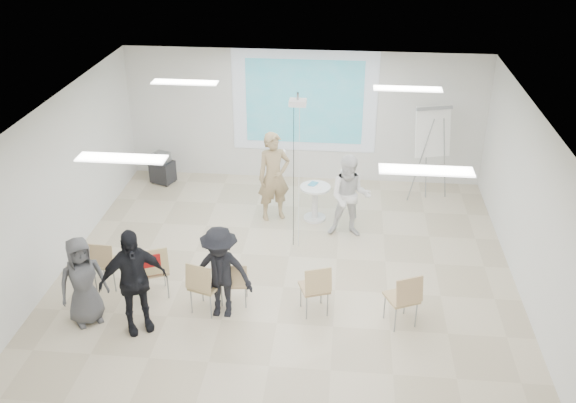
# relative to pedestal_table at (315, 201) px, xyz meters

# --- Properties ---
(floor) EXTENTS (8.00, 9.00, 0.10)m
(floor) POSITION_rel_pedestal_table_xyz_m (-0.38, -2.50, -0.48)
(floor) COLOR beige
(floor) RESTS_ON ground
(ceiling) EXTENTS (8.00, 9.00, 0.10)m
(ceiling) POSITION_rel_pedestal_table_xyz_m (-0.38, -2.50, 2.62)
(ceiling) COLOR white
(ceiling) RESTS_ON wall_back
(wall_back) EXTENTS (8.00, 0.10, 3.00)m
(wall_back) POSITION_rel_pedestal_table_xyz_m (-0.38, 2.05, 1.07)
(wall_back) COLOR silver
(wall_back) RESTS_ON floor
(wall_left) EXTENTS (0.10, 9.00, 3.00)m
(wall_left) POSITION_rel_pedestal_table_xyz_m (-4.43, -2.50, 1.07)
(wall_left) COLOR silver
(wall_left) RESTS_ON floor
(wall_right) EXTENTS (0.10, 9.00, 3.00)m
(wall_right) POSITION_rel_pedestal_table_xyz_m (3.67, -2.50, 1.07)
(wall_right) COLOR silver
(wall_right) RESTS_ON floor
(projection_halo) EXTENTS (3.20, 0.01, 2.30)m
(projection_halo) POSITION_rel_pedestal_table_xyz_m (-0.38, 1.99, 1.42)
(projection_halo) COLOR silver
(projection_halo) RESTS_ON wall_back
(projection_image) EXTENTS (2.60, 0.01, 1.90)m
(projection_image) POSITION_rel_pedestal_table_xyz_m (-0.38, 1.97, 1.42)
(projection_image) COLOR teal
(projection_image) RESTS_ON wall_back
(pedestal_table) EXTENTS (0.82, 0.82, 0.77)m
(pedestal_table) POSITION_rel_pedestal_table_xyz_m (0.00, 0.00, 0.00)
(pedestal_table) COLOR silver
(pedestal_table) RESTS_ON floor
(player_left) EXTENTS (0.91, 0.79, 2.10)m
(player_left) POSITION_rel_pedestal_table_xyz_m (-0.84, -0.01, 0.62)
(player_left) COLOR tan
(player_left) RESTS_ON floor
(player_right) EXTENTS (0.90, 0.73, 1.85)m
(player_right) POSITION_rel_pedestal_table_xyz_m (0.70, -0.57, 0.50)
(player_right) COLOR white
(player_right) RESTS_ON floor
(controller_left) EXTENTS (0.09, 0.14, 0.04)m
(controller_left) POSITION_rel_pedestal_table_xyz_m (-0.66, 0.24, 0.96)
(controller_left) COLOR white
(controller_left) RESTS_ON player_left
(controller_right) EXTENTS (0.04, 0.12, 0.04)m
(controller_right) POSITION_rel_pedestal_table_xyz_m (0.52, -0.32, 0.82)
(controller_right) COLOR white
(controller_right) RESTS_ON player_right
(chair_far_left) EXTENTS (0.45, 0.48, 0.91)m
(chair_far_left) POSITION_rel_pedestal_table_xyz_m (-3.38, -2.80, 0.11)
(chair_far_left) COLOR tan
(chair_far_left) RESTS_ON floor
(chair_left_mid) EXTENTS (0.62, 0.64, 0.98)m
(chair_left_mid) POSITION_rel_pedestal_table_xyz_m (-2.47, -2.98, 0.16)
(chair_left_mid) COLOR tan
(chair_left_mid) RESTS_ON floor
(chair_left_inner) EXTENTS (0.56, 0.59, 0.95)m
(chair_left_inner) POSITION_rel_pedestal_table_xyz_m (-1.58, -3.33, 0.13)
(chair_left_inner) COLOR tan
(chair_left_inner) RESTS_ON floor
(chair_center) EXTENTS (0.42, 0.45, 0.82)m
(chair_center) POSITION_rel_pedestal_table_xyz_m (-1.10, -3.08, 0.06)
(chair_center) COLOR tan
(chair_center) RESTS_ON floor
(chair_right_inner) EXTENTS (0.56, 0.58, 0.92)m
(chair_right_inner) POSITION_rel_pedestal_table_xyz_m (0.21, -3.20, 0.12)
(chair_right_inner) COLOR tan
(chair_right_inner) RESTS_ON floor
(chair_right_far) EXTENTS (0.61, 0.63, 0.96)m
(chair_right_far) POSITION_rel_pedestal_table_xyz_m (1.58, -3.36, 0.14)
(chair_right_far) COLOR tan
(chair_right_far) RESTS_ON floor
(red_jacket) EXTENTS (0.39, 0.24, 0.37)m
(red_jacket) POSITION_rel_pedestal_table_xyz_m (-2.51, -3.13, 0.29)
(red_jacket) COLOR #AF1715
(red_jacket) RESTS_ON chair_left_mid
(laptop) EXTENTS (0.41, 0.35, 0.03)m
(laptop) POSITION_rel_pedestal_table_xyz_m (-1.56, -3.23, 0.08)
(laptop) COLOR black
(laptop) RESTS_ON chair_left_inner
(audience_left) EXTENTS (1.36, 1.20, 2.01)m
(audience_left) POSITION_rel_pedestal_table_xyz_m (-2.52, -3.82, 0.58)
(audience_left) COLOR black
(audience_left) RESTS_ON floor
(audience_mid) EXTENTS (1.18, 0.67, 1.79)m
(audience_mid) POSITION_rel_pedestal_table_xyz_m (-1.29, -3.34, 0.47)
(audience_mid) COLOR black
(audience_mid) RESTS_ON floor
(audience_outer) EXTENTS (0.97, 0.92, 1.67)m
(audience_outer) POSITION_rel_pedestal_table_xyz_m (-3.37, -3.71, 0.41)
(audience_outer) COLOR #56565B
(audience_outer) RESTS_ON floor
(flipchart_easel) EXTENTS (0.87, 0.68, 2.09)m
(flipchart_easel) POSITION_rel_pedestal_table_xyz_m (2.37, 1.17, 1.11)
(flipchart_easel) COLOR gray
(flipchart_easel) RESTS_ON floor
(av_cart) EXTENTS (0.60, 0.54, 0.73)m
(av_cart) POSITION_rel_pedestal_table_xyz_m (-3.58, 1.42, -0.09)
(av_cart) COLOR black
(av_cart) RESTS_ON floor
(ceiling_projector) EXTENTS (0.30, 0.25, 3.00)m
(ceiling_projector) POSITION_rel_pedestal_table_xyz_m (-0.28, -1.01, 2.26)
(ceiling_projector) COLOR white
(ceiling_projector) RESTS_ON ceiling
(fluor_panel_nw) EXTENTS (1.20, 0.30, 0.02)m
(fluor_panel_nw) POSITION_rel_pedestal_table_xyz_m (-2.38, -0.50, 2.54)
(fluor_panel_nw) COLOR white
(fluor_panel_nw) RESTS_ON ceiling
(fluor_panel_ne) EXTENTS (1.20, 0.30, 0.02)m
(fluor_panel_ne) POSITION_rel_pedestal_table_xyz_m (1.62, -0.50, 2.54)
(fluor_panel_ne) COLOR white
(fluor_panel_ne) RESTS_ON ceiling
(fluor_panel_sw) EXTENTS (1.20, 0.30, 0.02)m
(fluor_panel_sw) POSITION_rel_pedestal_table_xyz_m (-2.38, -4.00, 2.54)
(fluor_panel_sw) COLOR white
(fluor_panel_sw) RESTS_ON ceiling
(fluor_panel_se) EXTENTS (1.20, 0.30, 0.02)m
(fluor_panel_se) POSITION_rel_pedestal_table_xyz_m (1.62, -4.00, 2.54)
(fluor_panel_se) COLOR white
(fluor_panel_se) RESTS_ON ceiling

